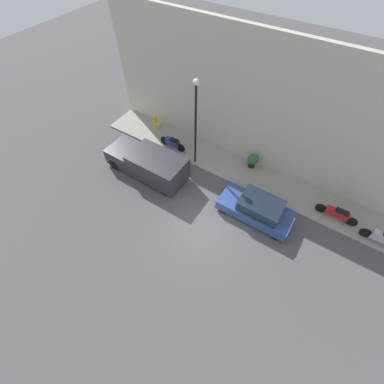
{
  "coord_description": "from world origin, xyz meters",
  "views": [
    {
      "loc": [
        -5.98,
        -3.14,
        11.64
      ],
      "look_at": [
        1.19,
        1.45,
        0.6
      ],
      "focal_mm": 24.0,
      "sensor_mm": 36.0,
      "label": 1
    }
  ],
  "objects_px": {
    "delivery_van": "(147,163)",
    "motorcycle_blue": "(173,143)",
    "cafe_chair": "(157,122)",
    "scooter_silver": "(384,238)",
    "motorcycle_red": "(337,214)",
    "potted_plant": "(253,160)",
    "parked_car": "(257,209)",
    "streetlamp": "(196,115)"
  },
  "relations": [
    {
      "from": "streetlamp",
      "to": "parked_car",
      "type": "bearing_deg",
      "value": -108.5
    },
    {
      "from": "scooter_silver",
      "to": "motorcycle_blue",
      "type": "bearing_deg",
      "value": 89.32
    },
    {
      "from": "motorcycle_red",
      "to": "streetlamp",
      "type": "xyz_separation_m",
      "value": [
        -0.43,
        8.38,
        2.99
      ]
    },
    {
      "from": "parked_car",
      "to": "cafe_chair",
      "type": "distance_m",
      "value": 9.23
    },
    {
      "from": "motorcycle_blue",
      "to": "motorcycle_red",
      "type": "height_order",
      "value": "motorcycle_blue"
    },
    {
      "from": "potted_plant",
      "to": "motorcycle_red",
      "type": "bearing_deg",
      "value": -101.52
    },
    {
      "from": "scooter_silver",
      "to": "cafe_chair",
      "type": "xyz_separation_m",
      "value": [
        1.2,
        14.57,
        0.04
      ]
    },
    {
      "from": "parked_car",
      "to": "delivery_van",
      "type": "distance_m",
      "value": 6.71
    },
    {
      "from": "streetlamp",
      "to": "cafe_chair",
      "type": "xyz_separation_m",
      "value": [
        1.33,
        3.97,
        -2.9
      ]
    },
    {
      "from": "scooter_silver",
      "to": "cafe_chair",
      "type": "height_order",
      "value": "scooter_silver"
    },
    {
      "from": "motorcycle_blue",
      "to": "potted_plant",
      "type": "distance_m",
      "value": 5.19
    },
    {
      "from": "delivery_van",
      "to": "cafe_chair",
      "type": "height_order",
      "value": "delivery_van"
    },
    {
      "from": "potted_plant",
      "to": "motorcycle_blue",
      "type": "bearing_deg",
      "value": 103.55
    },
    {
      "from": "parked_car",
      "to": "motorcycle_blue",
      "type": "xyz_separation_m",
      "value": [
        1.88,
        6.68,
        -0.1
      ]
    },
    {
      "from": "motorcycle_blue",
      "to": "potted_plant",
      "type": "bearing_deg",
      "value": -76.45
    },
    {
      "from": "streetlamp",
      "to": "potted_plant",
      "type": "height_order",
      "value": "streetlamp"
    },
    {
      "from": "parked_car",
      "to": "delivery_van",
      "type": "xyz_separation_m",
      "value": [
        -0.62,
        6.68,
        0.22
      ]
    },
    {
      "from": "streetlamp",
      "to": "motorcycle_blue",
      "type": "bearing_deg",
      "value": 81.56
    },
    {
      "from": "delivery_van",
      "to": "motorcycle_blue",
      "type": "xyz_separation_m",
      "value": [
        2.5,
        -0.0,
        -0.32
      ]
    },
    {
      "from": "motorcycle_blue",
      "to": "potted_plant",
      "type": "xyz_separation_m",
      "value": [
        1.21,
        -5.04,
        0.11
      ]
    },
    {
      "from": "streetlamp",
      "to": "delivery_van",
      "type": "bearing_deg",
      "value": 139.44
    },
    {
      "from": "potted_plant",
      "to": "cafe_chair",
      "type": "bearing_deg",
      "value": 91.3
    },
    {
      "from": "motorcycle_red",
      "to": "cafe_chair",
      "type": "bearing_deg",
      "value": 85.8
    },
    {
      "from": "motorcycle_red",
      "to": "parked_car",
      "type": "bearing_deg",
      "value": 119.42
    },
    {
      "from": "delivery_van",
      "to": "motorcycle_blue",
      "type": "distance_m",
      "value": 2.52
    },
    {
      "from": "delivery_van",
      "to": "cafe_chair",
      "type": "xyz_separation_m",
      "value": [
        3.55,
        2.07,
        -0.24
      ]
    },
    {
      "from": "delivery_van",
      "to": "motorcycle_blue",
      "type": "relative_size",
      "value": 2.63
    },
    {
      "from": "streetlamp",
      "to": "potted_plant",
      "type": "xyz_separation_m",
      "value": [
        1.5,
        -3.15,
        -2.88
      ]
    },
    {
      "from": "parked_car",
      "to": "motorcycle_blue",
      "type": "bearing_deg",
      "value": 74.26
    },
    {
      "from": "motorcycle_blue",
      "to": "scooter_silver",
      "type": "bearing_deg",
      "value": -90.68
    },
    {
      "from": "scooter_silver",
      "to": "potted_plant",
      "type": "xyz_separation_m",
      "value": [
        1.36,
        7.45,
        0.07
      ]
    },
    {
      "from": "scooter_silver",
      "to": "streetlamp",
      "type": "height_order",
      "value": "streetlamp"
    },
    {
      "from": "motorcycle_blue",
      "to": "cafe_chair",
      "type": "height_order",
      "value": "cafe_chair"
    },
    {
      "from": "motorcycle_red",
      "to": "scooter_silver",
      "type": "height_order",
      "value": "scooter_silver"
    },
    {
      "from": "cafe_chair",
      "to": "motorcycle_red",
      "type": "bearing_deg",
      "value": -94.2
    },
    {
      "from": "delivery_van",
      "to": "motorcycle_red",
      "type": "height_order",
      "value": "delivery_van"
    },
    {
      "from": "cafe_chair",
      "to": "parked_car",
      "type": "bearing_deg",
      "value": -108.54
    },
    {
      "from": "parked_car",
      "to": "scooter_silver",
      "type": "bearing_deg",
      "value": -73.39
    },
    {
      "from": "streetlamp",
      "to": "potted_plant",
      "type": "bearing_deg",
      "value": -64.57
    },
    {
      "from": "potted_plant",
      "to": "cafe_chair",
      "type": "relative_size",
      "value": 1.09
    },
    {
      "from": "delivery_van",
      "to": "motorcycle_blue",
      "type": "bearing_deg",
      "value": -0.1
    },
    {
      "from": "delivery_van",
      "to": "motorcycle_red",
      "type": "relative_size",
      "value": 2.34
    }
  ]
}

